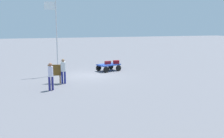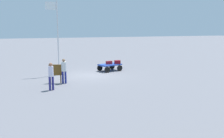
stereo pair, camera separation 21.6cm
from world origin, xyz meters
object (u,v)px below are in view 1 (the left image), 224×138
Objects in this scene: suitcase_maroon at (108,63)px; signboard at (55,71)px; luggage_cart at (108,66)px; worker_trailing at (51,75)px; flagpole at (55,32)px; worker_lead at (63,69)px; suitcase_dark at (116,62)px.

signboard is at bearing 36.31° from suitcase_maroon.
luggage_cart is 1.26× the size of worker_trailing.
worker_lead is at bearing 92.97° from flagpole.
suitcase_maroon is at bearing -172.49° from flagpole.
suitcase_dark is at bearing -137.48° from worker_trailing.
worker_trailing is at bearing 46.15° from luggage_cart.
suitcase_maroon is at bearing -138.24° from worker_lead.
luggage_cart is 3.92× the size of suitcase_maroon.
suitcase_dark is 0.96× the size of suitcase_maroon.
suitcase_dark is (-0.74, -0.01, 0.32)m from luggage_cart.
suitcase_dark is 0.31× the size of worker_trailing.
signboard is (4.97, 3.65, 0.10)m from suitcase_maroon.
worker_lead is 1.31× the size of signboard.
luggage_cart is at bearing -173.49° from suitcase_maroon.
flagpole is (4.56, 0.60, 2.78)m from suitcase_maroon.
worker_lead is 4.15m from flagpole.
worker_trailing reaches higher than suitcase_maroon.
worker_lead is at bearing 41.47° from luggage_cart.
worker_trailing is at bearing 78.46° from signboard.
worker_lead is 1.99m from worker_trailing.
flagpole is at bearing 6.56° from suitcase_dark.
signboard is at bearing 36.07° from luggage_cart.
worker_lead reaches higher than luggage_cart.
worker_trailing is 1.32× the size of signboard.
suitcase_dark is 6.83m from signboard.
signboard is (0.41, 3.05, -2.68)m from flagpole.
flagpole is (5.35, 0.61, 2.76)m from suitcase_dark.
suitcase_maroon is at bearing -133.61° from worker_trailing.
suitcase_maroon is (0.05, 0.01, 0.30)m from luggage_cart.
suitcase_dark is 6.51m from worker_lead.
suitcase_maroon is 0.32× the size of worker_trailing.
luggage_cart is at bearing -143.93° from signboard.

